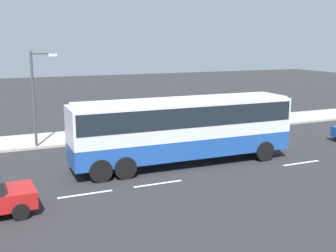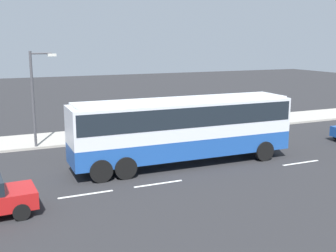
% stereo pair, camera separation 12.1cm
% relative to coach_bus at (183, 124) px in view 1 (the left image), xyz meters
% --- Properties ---
extents(ground_plane, '(120.00, 120.00, 0.00)m').
position_rel_coach_bus_xyz_m(ground_plane, '(-1.55, 0.30, -2.19)').
color(ground_plane, '#28282B').
extents(sidewalk_curb, '(80.00, 4.00, 0.15)m').
position_rel_coach_bus_xyz_m(sidewalk_curb, '(-1.55, 8.38, -2.12)').
color(sidewalk_curb, '#A8A399').
rests_on(sidewalk_curb, ground_plane).
extents(lane_centreline, '(30.54, 0.16, 0.01)m').
position_rel_coach_bus_xyz_m(lane_centreline, '(-3.97, -2.40, -2.19)').
color(lane_centreline, white).
rests_on(lane_centreline, ground_plane).
extents(coach_bus, '(12.05, 2.74, 3.54)m').
position_rel_coach_bus_xyz_m(coach_bus, '(0.00, 0.00, 0.00)').
color(coach_bus, '#1E4C9E').
rests_on(coach_bus, ground_plane).
extents(pedestrian_near_curb, '(0.32, 0.32, 1.61)m').
position_rel_coach_bus_xyz_m(pedestrian_near_curb, '(0.54, 8.40, -1.12)').
color(pedestrian_near_curb, '#38334C').
rests_on(pedestrian_near_curb, sidewalk_curb).
extents(street_lamp, '(1.58, 0.24, 5.80)m').
position_rel_coach_bus_xyz_m(street_lamp, '(-6.71, 6.61, 1.33)').
color(street_lamp, '#47474C').
rests_on(street_lamp, sidewalk_curb).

